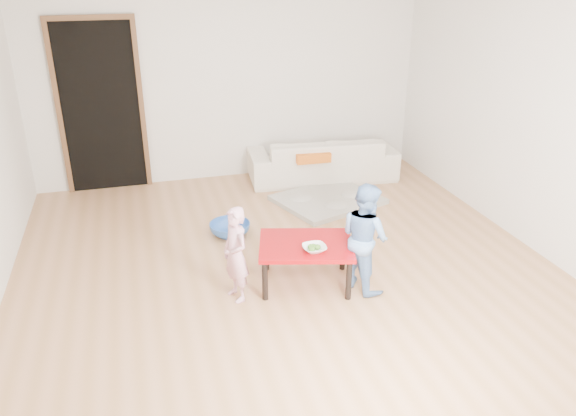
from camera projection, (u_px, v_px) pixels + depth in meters
name	position (u px, v px, depth m)	size (l,w,h in m)	color
floor	(282.00, 261.00, 5.44)	(5.00, 5.00, 0.01)	#AA7848
back_wall	(230.00, 78.00, 7.11)	(5.00, 0.02, 2.60)	white
right_wall	(526.00, 112.00, 5.54)	(0.02, 5.00, 2.60)	white
doorway	(101.00, 109.00, 6.81)	(1.02, 0.08, 2.11)	brown
sofa	(322.00, 158.00, 7.41)	(1.92, 0.75, 0.56)	beige
cushion	(310.00, 155.00, 7.08)	(0.43, 0.39, 0.12)	orange
red_table	(306.00, 264.00, 4.99)	(0.81, 0.61, 0.41)	#94080C
bowl	(314.00, 248.00, 4.76)	(0.20, 0.20, 0.05)	white
broccoli	(314.00, 248.00, 4.76)	(0.12, 0.12, 0.06)	#2D5919
child_pink	(236.00, 255.00, 4.68)	(0.31, 0.20, 0.84)	#CF5E88
child_blue	(365.00, 237.00, 4.83)	(0.48, 0.37, 0.98)	#567DC7
basin	(230.00, 229.00, 5.94)	(0.43, 0.43, 0.13)	#2D5BAB
blanket	(328.00, 200.00, 6.77)	(1.13, 0.94, 0.06)	#B3AB9E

